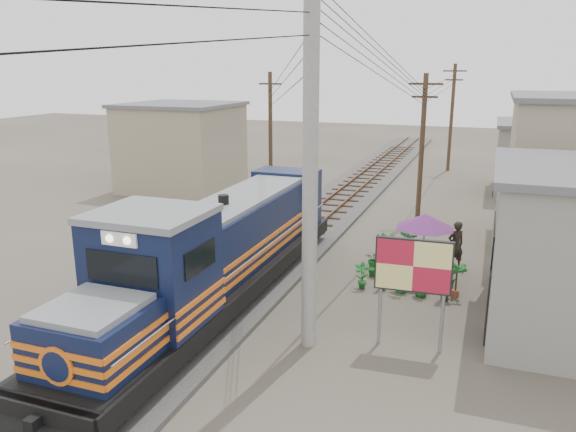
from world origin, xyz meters
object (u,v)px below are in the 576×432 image
at_px(billboard, 413,269).
at_px(vendor, 456,245).
at_px(locomotive, 217,255).
at_px(market_umbrella, 425,221).

distance_m(billboard, vendor, 6.94).
distance_m(locomotive, billboard, 6.16).
bearing_deg(locomotive, billboard, -7.69).
distance_m(billboard, market_umbrella, 5.55).
distance_m(locomotive, vendor, 9.04).
height_order(locomotive, market_umbrella, locomotive).
bearing_deg(market_umbrella, vendor, 50.22).
distance_m(locomotive, market_umbrella, 7.43).
height_order(locomotive, billboard, locomotive).
distance_m(market_umbrella, vendor, 1.97).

